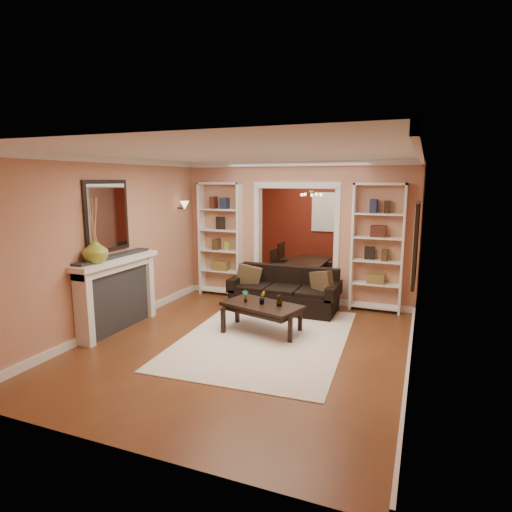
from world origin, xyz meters
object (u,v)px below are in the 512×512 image
at_px(sofa, 284,290).
at_px(fireplace, 119,294).
at_px(coffee_table, 262,318).
at_px(bookshelf_left, 221,239).
at_px(bookshelf_right, 377,248).
at_px(dining_table, 309,272).

xyz_separation_m(sofa, fireplace, (-2.10, -1.95, 0.20)).
relative_size(coffee_table, bookshelf_left, 0.52).
relative_size(bookshelf_right, fireplace, 1.35).
height_order(bookshelf_left, bookshelf_right, same).
bearing_deg(dining_table, fireplace, 154.31).
height_order(sofa, bookshelf_right, bookshelf_right).
bearing_deg(bookshelf_left, fireplace, -102.05).
distance_m(fireplace, dining_table, 4.62).
height_order(sofa, bookshelf_left, bookshelf_left).
height_order(coffee_table, fireplace, fireplace).
bearing_deg(bookshelf_left, dining_table, 48.06).
height_order(bookshelf_right, fireplace, bookshelf_right).
relative_size(bookshelf_left, fireplace, 1.35).
bearing_deg(sofa, coffee_table, -88.21).
bearing_deg(bookshelf_left, bookshelf_right, 0.00).
height_order(coffee_table, bookshelf_left, bookshelf_left).
distance_m(bookshelf_right, dining_table, 2.47).
bearing_deg(sofa, bookshelf_right, 20.59).
xyz_separation_m(sofa, coffee_table, (0.04, -1.23, -0.16)).
relative_size(sofa, coffee_table, 1.63).
height_order(coffee_table, dining_table, dining_table).
bearing_deg(bookshelf_right, sofa, -159.41).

